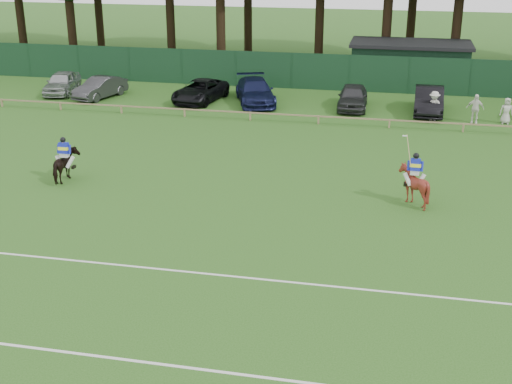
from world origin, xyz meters
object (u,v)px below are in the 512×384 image
(estate_black, at_px, (429,100))
(spectator_right, at_px, (506,111))
(horse_chestnut, at_px, (414,185))
(hatch_grey, at_px, (353,97))
(suv_black, at_px, (200,91))
(spectator_mid, at_px, (475,109))
(utility_shed, at_px, (410,63))
(horse_dark, at_px, (66,166))
(sedan_navy, at_px, (255,91))
(sedan_grey, at_px, (100,88))
(spectator_left, at_px, (434,106))
(sedan_silver, at_px, (62,83))

(estate_black, distance_m, spectator_right, 4.54)
(horse_chestnut, distance_m, hatch_grey, 15.89)
(estate_black, bearing_deg, horse_chestnut, -92.27)
(suv_black, bearing_deg, spectator_right, 4.39)
(spectator_mid, height_order, utility_shed, utility_shed)
(spectator_right, bearing_deg, horse_chestnut, -110.27)
(horse_dark, xyz_separation_m, sedan_navy, (5.15, 15.97, 0.07))
(horse_dark, height_order, sedan_navy, sedan_navy)
(sedan_navy, xyz_separation_m, spectator_right, (15.08, -1.88, -0.02))
(suv_black, xyz_separation_m, spectator_right, (18.67, -1.66, 0.06))
(spectator_mid, relative_size, utility_shed, 0.20)
(suv_black, xyz_separation_m, spectator_mid, (16.92, -1.88, 0.15))
(sedan_grey, height_order, spectator_right, spectator_right)
(hatch_grey, bearing_deg, suv_black, 179.23)
(sedan_grey, relative_size, spectator_mid, 2.48)
(hatch_grey, xyz_separation_m, utility_shed, (3.38, 7.94, 0.80))
(sedan_grey, relative_size, sedan_navy, 0.78)
(horse_dark, relative_size, spectator_left, 0.96)
(estate_black, bearing_deg, spectator_mid, -32.83)
(sedan_navy, bearing_deg, spectator_right, -26.38)
(sedan_silver, relative_size, estate_black, 0.90)
(sedan_navy, xyz_separation_m, estate_black, (10.79, -0.38, 0.02))
(suv_black, distance_m, spectator_right, 18.74)
(hatch_grey, relative_size, spectator_right, 2.91)
(suv_black, distance_m, spectator_mid, 17.02)
(horse_chestnut, relative_size, sedan_grey, 0.38)
(spectator_mid, bearing_deg, utility_shed, 117.85)
(sedan_silver, height_order, utility_shed, utility_shed)
(spectator_left, relative_size, spectator_right, 1.15)
(sedan_grey, xyz_separation_m, suv_black, (6.73, 0.43, 0.00))
(spectator_right, bearing_deg, horse_dark, -144.42)
(horse_dark, xyz_separation_m, spectator_mid, (18.48, 13.87, 0.14))
(spectator_right, bearing_deg, spectator_left, -177.19)
(sedan_grey, height_order, spectator_mid, spectator_mid)
(horse_dark, distance_m, hatch_grey, 19.50)
(spectator_right, bearing_deg, utility_shed, 120.22)
(horse_dark, xyz_separation_m, sedan_grey, (-5.17, 15.32, -0.02))
(sedan_silver, bearing_deg, spectator_right, -13.82)
(spectator_left, relative_size, utility_shed, 0.21)
(horse_dark, bearing_deg, spectator_right, -146.52)
(hatch_grey, bearing_deg, sedan_silver, 177.94)
(horse_dark, distance_m, sedan_grey, 16.16)
(horse_dark, relative_size, spectator_right, 1.11)
(horse_dark, distance_m, spectator_mid, 23.10)
(horse_dark, relative_size, suv_black, 0.34)
(spectator_mid, bearing_deg, sedan_silver, -177.52)
(sedan_silver, relative_size, spectator_mid, 2.57)
(sedan_silver, xyz_separation_m, spectator_mid, (26.74, -2.22, 0.10))
(horse_dark, height_order, spectator_mid, spectator_mid)
(horse_chestnut, relative_size, sedan_silver, 0.37)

